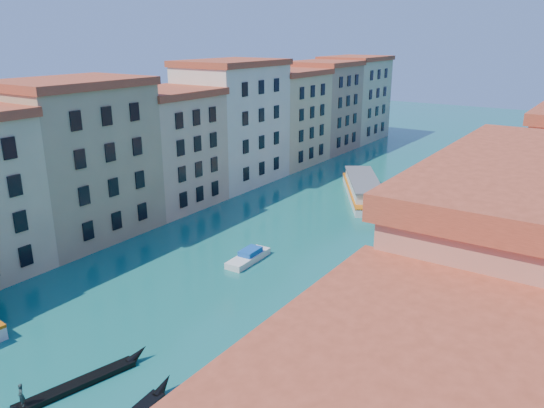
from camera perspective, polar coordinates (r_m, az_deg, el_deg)
The scene contains 8 objects.
left_bank_palazzos at distance 88.15m, azimuth -6.77°, elevation 7.65°, with size 12.80×128.40×21.00m.
quay at distance 71.10m, azimuth 24.79°, elevation -4.15°, with size 4.00×140.00×1.00m, color gray.
mooring_poles_right at distance 39.96m, azimuth 10.93°, elevation -19.15°, with size 1.44×54.24×3.20m.
vaporetto_far at distance 86.41m, azimuth 9.78°, elevation 1.64°, with size 14.82×20.09×3.08m.
gondola_fore at distance 44.04m, azimuth -20.29°, elevation -17.59°, with size 3.83×11.79×2.39m.
gondola_far at distance 67.65m, azimuth 16.01°, elevation -4.38°, with size 5.36×10.85×1.63m.
motorboat_mid at distance 61.69m, azimuth -2.52°, elevation -5.68°, with size 2.29×6.57×1.35m.
motorboat_far at distance 81.59m, azimuth 18.56°, elevation -0.67°, with size 3.55×6.56×1.30m.
Camera 1 is at (30.57, -1.14, 25.15)m, focal length 35.00 mm.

